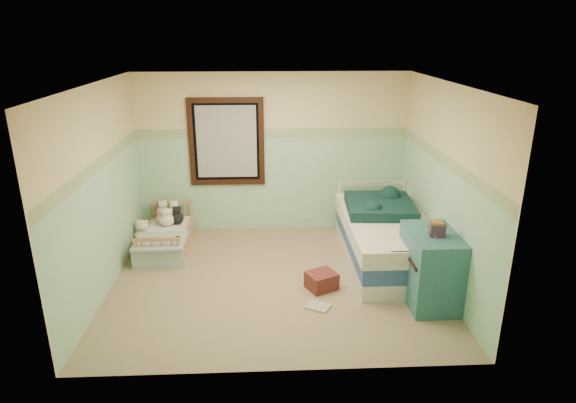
{
  "coord_description": "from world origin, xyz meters",
  "views": [
    {
      "loc": [
        -0.11,
        -5.67,
        3.08
      ],
      "look_at": [
        0.18,
        0.35,
        0.96
      ],
      "focal_mm": 30.5,
      "sensor_mm": 36.0,
      "label": 1
    }
  ],
  "objects_px": {
    "red_pillow": "(322,281)",
    "plush_floor_cream": "(143,238)",
    "toddler_bed_frame": "(167,244)",
    "twin_bed_frame": "(385,255)",
    "floor_book": "(318,306)",
    "dresser": "(430,267)",
    "plush_floor_tan": "(142,250)"
  },
  "relations": [
    {
      "from": "dresser",
      "to": "red_pillow",
      "type": "distance_m",
      "value": 1.33
    },
    {
      "from": "toddler_bed_frame",
      "to": "twin_bed_frame",
      "type": "relative_size",
      "value": 0.59
    },
    {
      "from": "plush_floor_tan",
      "to": "twin_bed_frame",
      "type": "relative_size",
      "value": 0.1
    },
    {
      "from": "red_pillow",
      "to": "floor_book",
      "type": "relative_size",
      "value": 1.28
    },
    {
      "from": "dresser",
      "to": "toddler_bed_frame",
      "type": "bearing_deg",
      "value": 154.31
    },
    {
      "from": "red_pillow",
      "to": "dresser",
      "type": "bearing_deg",
      "value": -15.6
    },
    {
      "from": "red_pillow",
      "to": "twin_bed_frame",
      "type": "bearing_deg",
      "value": 35.53
    },
    {
      "from": "red_pillow",
      "to": "plush_floor_cream",
      "type": "bearing_deg",
      "value": 151.25
    },
    {
      "from": "red_pillow",
      "to": "plush_floor_tan",
      "type": "bearing_deg",
      "value": 157.26
    },
    {
      "from": "plush_floor_cream",
      "to": "plush_floor_tan",
      "type": "relative_size",
      "value": 1.31
    },
    {
      "from": "toddler_bed_frame",
      "to": "red_pillow",
      "type": "distance_m",
      "value": 2.52
    },
    {
      "from": "toddler_bed_frame",
      "to": "twin_bed_frame",
      "type": "bearing_deg",
      "value": -10.73
    },
    {
      "from": "plush_floor_tan",
      "to": "floor_book",
      "type": "distance_m",
      "value": 2.8
    },
    {
      "from": "plush_floor_tan",
      "to": "floor_book",
      "type": "height_order",
      "value": "plush_floor_tan"
    },
    {
      "from": "plush_floor_cream",
      "to": "red_pillow",
      "type": "height_order",
      "value": "plush_floor_cream"
    },
    {
      "from": "red_pillow",
      "to": "floor_book",
      "type": "xyz_separation_m",
      "value": [
        -0.09,
        -0.45,
        -0.09
      ]
    },
    {
      "from": "plush_floor_cream",
      "to": "twin_bed_frame",
      "type": "relative_size",
      "value": 0.13
    },
    {
      "from": "plush_floor_cream",
      "to": "red_pillow",
      "type": "relative_size",
      "value": 0.84
    },
    {
      "from": "toddler_bed_frame",
      "to": "floor_book",
      "type": "distance_m",
      "value": 2.71
    },
    {
      "from": "plush_floor_cream",
      "to": "dresser",
      "type": "relative_size",
      "value": 0.33
    },
    {
      "from": "twin_bed_frame",
      "to": "floor_book",
      "type": "height_order",
      "value": "twin_bed_frame"
    },
    {
      "from": "plush_floor_cream",
      "to": "dresser",
      "type": "distance_m",
      "value": 4.16
    },
    {
      "from": "dresser",
      "to": "red_pillow",
      "type": "xyz_separation_m",
      "value": [
        -1.24,
        0.35,
        -0.33
      ]
    },
    {
      "from": "plush_floor_cream",
      "to": "floor_book",
      "type": "height_order",
      "value": "plush_floor_cream"
    },
    {
      "from": "toddler_bed_frame",
      "to": "plush_floor_cream",
      "type": "distance_m",
      "value": 0.38
    },
    {
      "from": "floor_book",
      "to": "plush_floor_tan",
      "type": "bearing_deg",
      "value": 177.55
    },
    {
      "from": "floor_book",
      "to": "twin_bed_frame",
      "type": "bearing_deg",
      "value": 76.55
    },
    {
      "from": "toddler_bed_frame",
      "to": "red_pillow",
      "type": "height_order",
      "value": "red_pillow"
    },
    {
      "from": "toddler_bed_frame",
      "to": "dresser",
      "type": "xyz_separation_m",
      "value": [
        3.41,
        -1.64,
        0.36
      ]
    },
    {
      "from": "toddler_bed_frame",
      "to": "plush_floor_cream",
      "type": "height_order",
      "value": "plush_floor_cream"
    },
    {
      "from": "twin_bed_frame",
      "to": "dresser",
      "type": "distance_m",
      "value": 1.13
    },
    {
      "from": "floor_book",
      "to": "red_pillow",
      "type": "bearing_deg",
      "value": 108.05
    }
  ]
}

